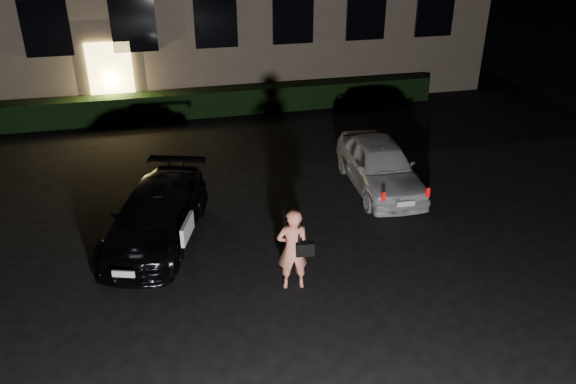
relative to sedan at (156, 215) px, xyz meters
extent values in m
plane|color=black|center=(2.42, -2.73, -0.57)|extent=(80.00, 80.00, 0.00)
cube|color=#FFD66E|center=(-1.08, 8.21, 0.68)|extent=(1.40, 0.10, 2.50)
cube|color=black|center=(-2.78, 8.21, 2.43)|extent=(1.40, 0.10, 1.70)
cube|color=black|center=(-0.18, 8.21, 2.43)|extent=(1.40, 0.10, 1.70)
cube|color=black|center=(2.42, 8.21, 2.43)|extent=(1.40, 0.10, 1.70)
cube|color=black|center=(5.02, 8.21, 2.43)|extent=(1.40, 0.10, 1.70)
cube|color=black|center=(7.62, 8.21, 2.43)|extent=(1.40, 0.10, 1.70)
cube|color=black|center=(10.22, 8.21, 2.43)|extent=(1.40, 0.10, 1.70)
cube|color=black|center=(2.42, 7.77, -0.14)|extent=(15.00, 0.70, 0.85)
imported|color=black|center=(0.00, 0.00, 0.00)|extent=(2.74, 4.20, 1.13)
cube|color=white|center=(0.58, -0.95, 0.13)|extent=(0.32, 0.79, 0.38)
cube|color=silver|center=(-0.64, -1.91, -0.07)|extent=(0.40, 0.16, 0.13)
imported|color=silver|center=(5.46, 1.17, 0.05)|extent=(1.64, 3.70, 1.24)
cube|color=red|center=(4.86, -0.53, 0.11)|extent=(0.08, 0.05, 0.21)
cube|color=red|center=(5.89, -0.58, 0.11)|extent=(0.08, 0.05, 0.21)
cube|color=silver|center=(5.37, -0.60, -0.10)|extent=(0.41, 0.06, 0.12)
imported|color=#E37E62|center=(2.36, -2.31, 0.25)|extent=(0.63, 0.45, 1.62)
cube|color=black|center=(2.55, -2.44, 0.30)|extent=(0.35, 0.18, 0.26)
cube|color=black|center=(2.45, -2.39, 0.67)|extent=(0.04, 0.06, 0.50)
camera|label=1|loc=(0.26, -10.59, 5.74)|focal=35.00mm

